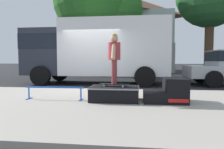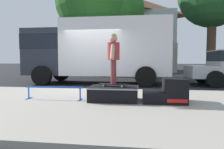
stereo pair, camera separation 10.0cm
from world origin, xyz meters
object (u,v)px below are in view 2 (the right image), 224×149
(skateboard, at_px, (113,84))
(box_truck, at_px, (97,49))
(kicker_ramp, at_px, (168,92))
(skater_kid, at_px, (113,54))
(skate_box, at_px, (114,93))
(street_tree_neighbour, at_px, (100,2))
(grind_rail, at_px, (54,89))

(skateboard, relative_size, box_truck, 0.12)
(kicker_ramp, xyz_separation_m, skater_kid, (-1.35, 0.05, 0.93))
(skate_box, distance_m, skater_kid, 0.99)
(kicker_ramp, relative_size, box_truck, 0.15)
(skater_kid, distance_m, street_tree_neighbour, 10.57)
(grind_rail, height_order, box_truck, box_truck)
(street_tree_neighbour, bearing_deg, skater_kid, -77.36)
(skate_box, relative_size, box_truck, 0.18)
(grind_rail, distance_m, skateboard, 1.58)
(skateboard, xyz_separation_m, skater_kid, (0.00, 0.00, 0.77))
(street_tree_neighbour, bearing_deg, skateboard, -77.36)
(skate_box, height_order, box_truck, box_truck)
(grind_rail, distance_m, skater_kid, 1.82)
(kicker_ramp, distance_m, skater_kid, 1.65)
(box_truck, bearing_deg, skate_box, -73.36)
(skate_box, bearing_deg, street_tree_neighbour, 102.66)
(skateboard, bearing_deg, skate_box, -72.07)
(box_truck, relative_size, street_tree_neighbour, 0.83)
(kicker_ramp, relative_size, grind_rail, 0.65)
(grind_rail, height_order, street_tree_neighbour, street_tree_neighbour)
(grind_rail, xyz_separation_m, box_truck, (0.12, 4.93, 1.32))
(box_truck, bearing_deg, skater_kid, -73.37)
(skater_kid, bearing_deg, box_truck, 106.63)
(grind_rail, height_order, skateboard, skateboard)
(skateboard, bearing_deg, box_truck, 106.63)
(grind_rail, bearing_deg, kicker_ramp, 0.75)
(grind_rail, bearing_deg, skateboard, 3.05)
(skater_kid, xyz_separation_m, street_tree_neighbour, (-2.14, 9.55, 4.00))
(kicker_ramp, relative_size, street_tree_neighbour, 0.12)
(grind_rail, bearing_deg, box_truck, 88.56)
(skate_box, distance_m, skateboard, 0.23)
(skate_box, distance_m, grind_rail, 1.59)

